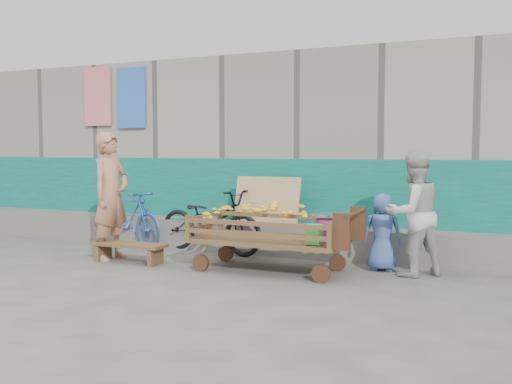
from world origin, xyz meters
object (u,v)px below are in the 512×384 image
at_px(bench, 129,248).
at_px(bicycle_dark, 210,221).
at_px(woman, 413,213).
at_px(banana_cart, 267,224).
at_px(vendor_man, 111,196).
at_px(child, 382,232).
at_px(bicycle_blue, 129,218).

relative_size(bench, bicycle_dark, 0.60).
height_order(bench, woman, woman).
relative_size(banana_cart, bicycle_dark, 1.15).
height_order(vendor_man, child, vendor_man).
bearing_deg(child, bench, 3.50).
bearing_deg(bicycle_blue, banana_cart, -89.71).
height_order(banana_cart, bicycle_blue, bicycle_blue).
xyz_separation_m(bench, vendor_man, (-0.37, 0.11, 0.69)).
relative_size(vendor_man, bicycle_blue, 1.17).
relative_size(bench, vendor_man, 0.60).
bearing_deg(woman, child, -61.15).
distance_m(woman, bicycle_dark, 3.03).
distance_m(vendor_man, child, 3.73).
distance_m(child, bicycle_blue, 4.07).
bearing_deg(bench, bicycle_blue, 125.81).
xyz_separation_m(vendor_man, bicycle_dark, (1.03, 1.00, -0.42)).
relative_size(woman, bicycle_dark, 0.84).
relative_size(vendor_man, child, 1.80).
bearing_deg(woman, banana_cart, -27.39).
bearing_deg(woman, bench, -31.21).
xyz_separation_m(banana_cart, woman, (1.73, 0.47, 0.16)).
xyz_separation_m(vendor_man, child, (3.63, 0.76, -0.40)).
distance_m(bench, vendor_man, 0.79).
height_order(woman, child, woman).
bearing_deg(vendor_man, child, -75.61).
height_order(woman, bicycle_blue, woman).
bearing_deg(woman, bicycle_blue, -47.38).
height_order(bench, vendor_man, vendor_man).
bearing_deg(vendor_man, bicycle_dark, -43.23).
height_order(vendor_man, bicycle_blue, vendor_man).
bearing_deg(banana_cart, vendor_man, -176.14).
height_order(vendor_man, woman, vendor_man).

